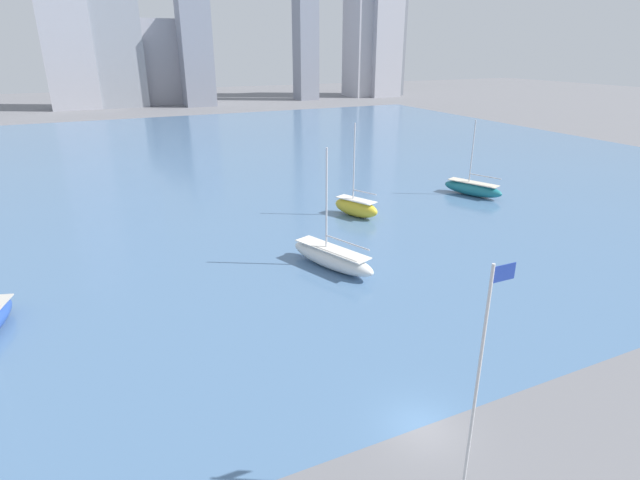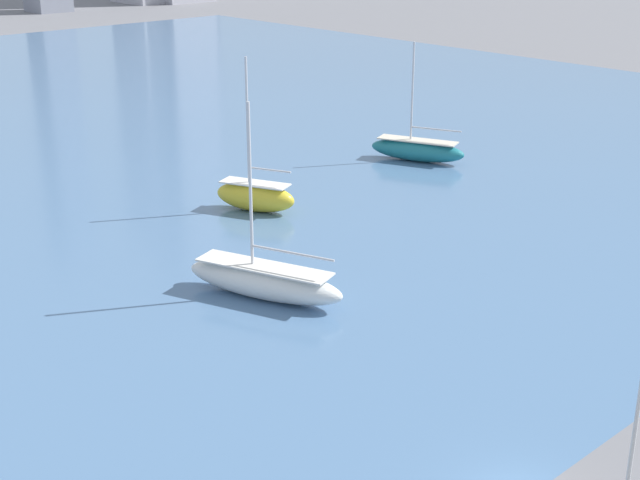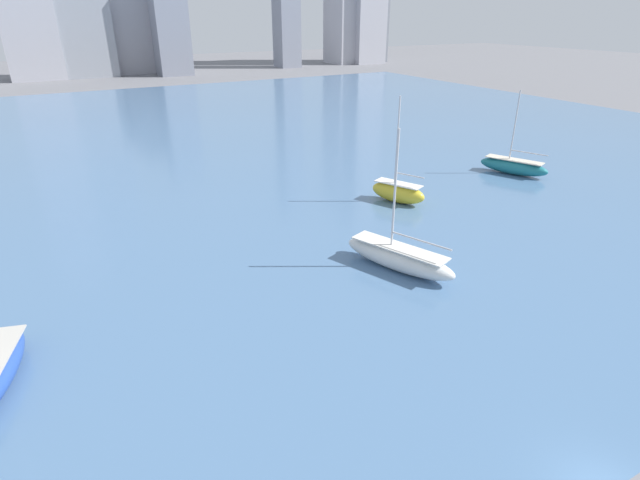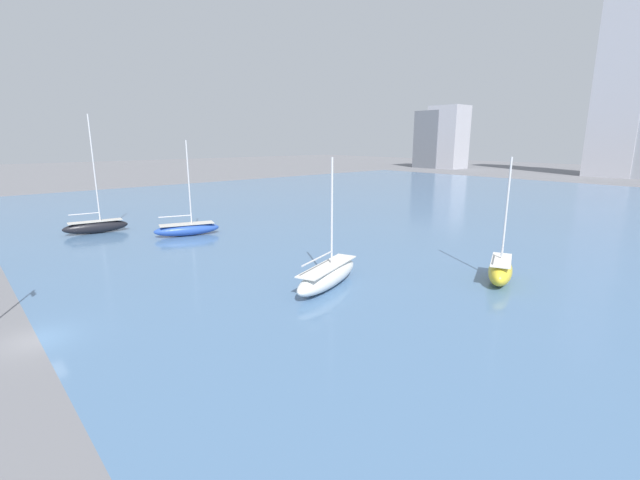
{
  "view_description": "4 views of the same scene",
  "coord_description": "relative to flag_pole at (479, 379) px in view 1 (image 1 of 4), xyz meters",
  "views": [
    {
      "loc": [
        -14.22,
        -17.36,
        19.43
      ],
      "look_at": [
        1.1,
        15.56,
        5.36
      ],
      "focal_mm": 28.0,
      "sensor_mm": 36.0,
      "label": 1
    },
    {
      "loc": [
        -24.38,
        -15.29,
        20.84
      ],
      "look_at": [
        2.83,
        14.16,
        5.92
      ],
      "focal_mm": 50.0,
      "sensor_mm": 36.0,
      "label": 2
    },
    {
      "loc": [
        -17.94,
        -6.99,
        18.93
      ],
      "look_at": [
        -3.87,
        18.26,
        5.66
      ],
      "focal_mm": 28.0,
      "sensor_mm": 36.0,
      "label": 3
    },
    {
      "loc": [
        31.36,
        -3.12,
        12.68
      ],
      "look_at": [
        6.67,
        18.58,
        4.95
      ],
      "focal_mm": 24.0,
      "sensor_mm": 36.0,
      "label": 4
    }
  ],
  "objects": [
    {
      "name": "ground_plane",
      "position": [
        0.76,
        4.34,
        -6.33
      ],
      "size": [
        500.0,
        500.0,
        0.0
      ],
      "primitive_type": "plane",
      "color": "slate"
    },
    {
      "name": "harbor_water",
      "position": [
        0.76,
        74.34,
        -6.33
      ],
      "size": [
        180.0,
        140.0,
        0.0
      ],
      "color": "#4C7099",
      "rests_on": "ground_plane"
    },
    {
      "name": "flag_pole",
      "position": [
        0.0,
        0.0,
        0.0
      ],
      "size": [
        1.24,
        0.14,
        11.69
      ],
      "color": "silver",
      "rests_on": "ground_plane"
    },
    {
      "name": "distant_city_skyline",
      "position": [
        36.58,
        176.94,
        22.38
      ],
      "size": [
        204.6,
        20.53,
        71.38
      ],
      "color": "slate",
      "rests_on": "ground_plane"
    },
    {
      "name": "sailboat_teal",
      "position": [
        34.27,
        39.1,
        -5.3
      ],
      "size": [
        5.19,
        8.72,
        10.35
      ],
      "rotation": [
        0.0,
        0.0,
        0.39
      ],
      "color": "#1E757F",
      "rests_on": "harbor_water"
    },
    {
      "name": "sailboat_white",
      "position": [
        5.65,
        25.4,
        -5.28
      ],
      "size": [
        5.57,
        10.05,
        11.25
      ],
      "rotation": [
        0.0,
        0.0,
        0.36
      ],
      "color": "white",
      "rests_on": "harbor_water"
    },
    {
      "name": "sailboat_yellow",
      "position": [
        15.1,
        37.95,
        -5.16
      ],
      "size": [
        4.39,
        6.54,
        11.24
      ],
      "rotation": [
        0.0,
        0.0,
        0.42
      ],
      "color": "yellow",
      "rests_on": "harbor_water"
    }
  ]
}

